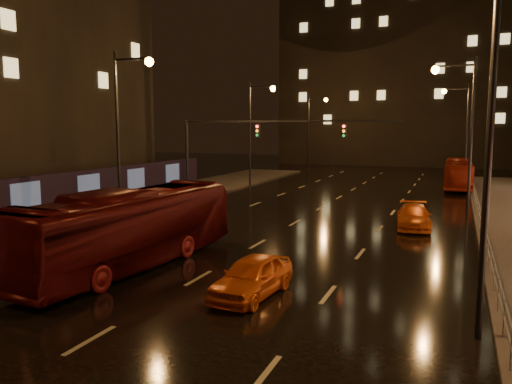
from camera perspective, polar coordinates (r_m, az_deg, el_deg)
ground at (r=33.77m, az=6.50°, el=-2.34°), size 140.00×140.00×0.00m
sidewalk_left at (r=35.57m, az=-17.29°, el=-2.01°), size 7.00×70.00×0.15m
building_distant at (r=85.15m, az=19.21°, el=15.24°), size 44.00×16.00×36.00m
hoarding_left at (r=35.77m, az=-25.01°, el=-0.42°), size 0.30×46.00×2.50m
traffic_signal at (r=35.00m, az=-1.43°, el=5.83°), size 15.31×0.32×6.20m
streetlight_right at (r=14.12m, az=22.57°, el=10.07°), size 2.64×0.50×10.00m
railing_right at (r=30.50m, az=24.27°, el=-2.27°), size 0.05×56.00×1.00m
bus_red at (r=20.85m, az=-14.22°, el=-4.05°), size 3.50×11.63×3.19m
bus_curb at (r=50.45m, az=22.11°, el=1.94°), size 2.45×10.02×2.78m
taxi_near at (r=16.97m, az=-0.48°, el=-9.62°), size 1.94×4.11×1.36m
taxi_far at (r=29.71m, az=17.58°, el=-2.69°), size 2.29×4.65×1.30m
pedestrian_b at (r=27.52m, az=-24.72°, el=-3.21°), size 0.83×0.92×1.55m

